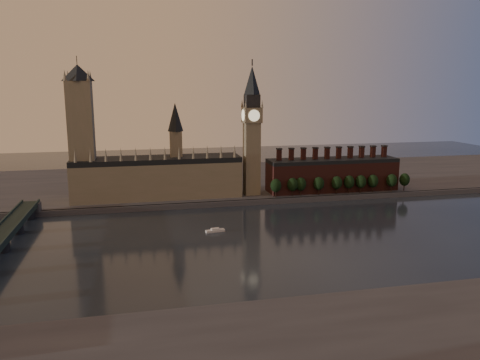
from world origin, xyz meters
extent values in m
plane|color=black|center=(0.00, 0.00, 0.00)|extent=(900.00, 900.00, 0.00)
cube|color=#4B4B50|center=(0.00, 90.00, 2.00)|extent=(900.00, 4.00, 4.00)
cube|color=#4B4B50|center=(0.00, 180.00, 2.00)|extent=(900.00, 180.00, 4.00)
cube|color=#7E6F5A|center=(-65.00, 115.00, 18.00)|extent=(130.00, 30.00, 28.00)
cube|color=black|center=(-65.00, 115.00, 34.00)|extent=(130.00, 30.00, 4.00)
cube|color=#7E6F5A|center=(-50.00, 115.00, 44.00)|extent=(9.00, 9.00, 24.00)
cone|color=black|center=(-50.00, 115.00, 67.00)|extent=(12.00, 12.00, 22.00)
cone|color=#7E6F5A|center=(-124.00, 101.00, 41.00)|extent=(2.60, 2.60, 10.00)
cone|color=#7E6F5A|center=(-113.27, 101.00, 41.00)|extent=(2.60, 2.60, 10.00)
cone|color=#7E6F5A|center=(-102.55, 101.00, 41.00)|extent=(2.60, 2.60, 10.00)
cone|color=#7E6F5A|center=(-91.82, 101.00, 41.00)|extent=(2.60, 2.60, 10.00)
cone|color=#7E6F5A|center=(-81.09, 101.00, 41.00)|extent=(2.60, 2.60, 10.00)
cone|color=#7E6F5A|center=(-70.36, 101.00, 41.00)|extent=(2.60, 2.60, 10.00)
cone|color=#7E6F5A|center=(-59.64, 101.00, 41.00)|extent=(2.60, 2.60, 10.00)
cone|color=#7E6F5A|center=(-48.91, 101.00, 41.00)|extent=(2.60, 2.60, 10.00)
cone|color=#7E6F5A|center=(-38.18, 101.00, 41.00)|extent=(2.60, 2.60, 10.00)
cone|color=#7E6F5A|center=(-27.45, 101.00, 41.00)|extent=(2.60, 2.60, 10.00)
cone|color=#7E6F5A|center=(-16.73, 101.00, 41.00)|extent=(2.60, 2.60, 10.00)
cone|color=#7E6F5A|center=(-6.00, 101.00, 41.00)|extent=(2.60, 2.60, 10.00)
cube|color=#7E6F5A|center=(-120.00, 115.00, 49.00)|extent=(18.00, 18.00, 90.00)
cone|color=black|center=(-120.00, 115.00, 100.00)|extent=(24.00, 24.00, 12.00)
cylinder|color=#232326|center=(-120.00, 115.00, 106.00)|extent=(0.50, 0.50, 12.00)
cone|color=#7E6F5A|center=(-128.00, 107.00, 98.00)|extent=(3.00, 3.00, 8.00)
cone|color=#7E6F5A|center=(-112.00, 107.00, 98.00)|extent=(3.00, 3.00, 8.00)
cone|color=#7E6F5A|center=(-128.00, 123.00, 98.00)|extent=(3.00, 3.00, 8.00)
cone|color=#7E6F5A|center=(-112.00, 123.00, 98.00)|extent=(3.00, 3.00, 8.00)
cube|color=#7E6F5A|center=(10.00, 110.00, 33.00)|extent=(12.00, 12.00, 58.00)
cube|color=#7E6F5A|center=(10.00, 110.00, 68.00)|extent=(14.00, 14.00, 12.00)
cube|color=#232326|center=(10.00, 110.00, 79.00)|extent=(11.00, 11.00, 10.00)
cone|color=black|center=(10.00, 110.00, 95.00)|extent=(13.00, 13.00, 22.00)
cylinder|color=#232326|center=(10.00, 110.00, 108.50)|extent=(1.00, 1.00, 5.00)
cylinder|color=beige|center=(10.00, 102.80, 68.00)|extent=(9.00, 0.50, 9.00)
cylinder|color=beige|center=(10.00, 117.20, 68.00)|extent=(9.00, 0.50, 9.00)
cylinder|color=beige|center=(2.80, 110.00, 68.00)|extent=(0.50, 9.00, 9.00)
cylinder|color=beige|center=(17.20, 110.00, 68.00)|extent=(0.50, 9.00, 9.00)
cone|color=#7E6F5A|center=(3.50, 103.50, 77.00)|extent=(2.00, 2.00, 6.00)
cone|color=#7E6F5A|center=(16.50, 103.50, 77.00)|extent=(2.00, 2.00, 6.00)
cone|color=#7E6F5A|center=(3.50, 116.50, 77.00)|extent=(2.00, 2.00, 6.00)
cone|color=#7E6F5A|center=(16.50, 116.50, 77.00)|extent=(2.00, 2.00, 6.00)
cube|color=#4D221D|center=(80.00, 110.00, 16.00)|extent=(110.00, 25.00, 24.00)
cube|color=black|center=(80.00, 110.00, 29.50)|extent=(110.00, 25.00, 3.00)
cube|color=#4D221D|center=(33.00, 110.00, 35.50)|extent=(3.50, 3.50, 9.00)
cube|color=#232326|center=(33.00, 110.00, 40.50)|extent=(4.20, 4.20, 1.00)
cube|color=#4D221D|center=(43.44, 110.00, 35.50)|extent=(3.50, 3.50, 9.00)
cube|color=#232326|center=(43.44, 110.00, 40.50)|extent=(4.20, 4.20, 1.00)
cube|color=#4D221D|center=(53.89, 110.00, 35.50)|extent=(3.50, 3.50, 9.00)
cube|color=#232326|center=(53.89, 110.00, 40.50)|extent=(4.20, 4.20, 1.00)
cube|color=#4D221D|center=(64.33, 110.00, 35.50)|extent=(3.50, 3.50, 9.00)
cube|color=#232326|center=(64.33, 110.00, 40.50)|extent=(4.20, 4.20, 1.00)
cube|color=#4D221D|center=(74.78, 110.00, 35.50)|extent=(3.50, 3.50, 9.00)
cube|color=#232326|center=(74.78, 110.00, 40.50)|extent=(4.20, 4.20, 1.00)
cube|color=#4D221D|center=(85.22, 110.00, 35.50)|extent=(3.50, 3.50, 9.00)
cube|color=#232326|center=(85.22, 110.00, 40.50)|extent=(4.20, 4.20, 1.00)
cube|color=#4D221D|center=(95.67, 110.00, 35.50)|extent=(3.50, 3.50, 9.00)
cube|color=#232326|center=(95.67, 110.00, 40.50)|extent=(4.20, 4.20, 1.00)
cube|color=#4D221D|center=(106.11, 110.00, 35.50)|extent=(3.50, 3.50, 9.00)
cube|color=#232326|center=(106.11, 110.00, 40.50)|extent=(4.20, 4.20, 1.00)
cube|color=#4D221D|center=(116.56, 110.00, 35.50)|extent=(3.50, 3.50, 9.00)
cube|color=#232326|center=(116.56, 110.00, 40.50)|extent=(4.20, 4.20, 1.00)
cube|color=#4D221D|center=(127.00, 110.00, 35.50)|extent=(3.50, 3.50, 9.00)
cube|color=#232326|center=(127.00, 110.00, 40.50)|extent=(4.20, 4.20, 1.00)
cylinder|color=black|center=(25.90, 94.44, 7.00)|extent=(0.80, 0.80, 6.00)
ellipsoid|color=black|center=(25.90, 94.44, 13.50)|extent=(8.60, 8.60, 10.75)
cylinder|color=black|center=(40.06, 95.27, 7.00)|extent=(0.80, 0.80, 6.00)
ellipsoid|color=black|center=(40.06, 95.27, 13.50)|extent=(8.60, 8.60, 10.75)
cylinder|color=black|center=(47.03, 95.48, 7.00)|extent=(0.80, 0.80, 6.00)
ellipsoid|color=black|center=(47.03, 95.48, 13.50)|extent=(8.60, 8.60, 10.75)
cylinder|color=black|center=(62.07, 94.74, 7.00)|extent=(0.80, 0.80, 6.00)
ellipsoid|color=black|center=(62.07, 94.74, 13.50)|extent=(8.60, 8.60, 10.75)
cylinder|color=black|center=(77.61, 94.71, 7.00)|extent=(0.80, 0.80, 6.00)
ellipsoid|color=black|center=(77.61, 94.71, 13.50)|extent=(8.60, 8.60, 10.75)
cylinder|color=black|center=(88.69, 95.17, 7.00)|extent=(0.80, 0.80, 6.00)
ellipsoid|color=black|center=(88.69, 95.17, 13.50)|extent=(8.60, 8.60, 10.75)
cylinder|color=black|center=(98.79, 94.42, 7.00)|extent=(0.80, 0.80, 6.00)
ellipsoid|color=black|center=(98.79, 94.42, 13.50)|extent=(8.60, 8.60, 10.75)
cylinder|color=black|center=(109.51, 94.25, 7.00)|extent=(0.80, 0.80, 6.00)
ellipsoid|color=black|center=(109.51, 94.25, 13.50)|extent=(8.60, 8.60, 10.75)
cylinder|color=black|center=(126.28, 93.60, 7.00)|extent=(0.80, 0.80, 6.00)
ellipsoid|color=black|center=(126.28, 93.60, 13.50)|extent=(8.60, 8.60, 10.75)
cylinder|color=black|center=(138.62, 94.39, 7.00)|extent=(0.80, 0.80, 6.00)
ellipsoid|color=black|center=(138.62, 94.39, 13.50)|extent=(8.60, 8.60, 10.75)
cube|color=#1E2F2B|center=(-149.50, -5.00, 10.90)|extent=(1.00, 200.00, 1.30)
cube|color=#4B4B50|center=(-155.00, 90.00, 7.00)|extent=(14.00, 8.00, 6.00)
cylinder|color=#232326|center=(-155.00, 17.00, 3.88)|extent=(8.00, 8.00, 7.75)
cylinder|color=#232326|center=(-155.00, 51.00, 3.88)|extent=(8.00, 8.00, 7.75)
cylinder|color=#232326|center=(-155.00, 85.00, 3.88)|extent=(8.00, 8.00, 7.75)
cube|color=silver|center=(-34.02, 27.46, 0.69)|extent=(12.46, 5.21, 1.38)
cube|color=silver|center=(-34.02, 27.46, 1.90)|extent=(5.50, 3.33, 1.04)
camera|label=1|loc=(-79.94, -251.65, 88.75)|focal=35.00mm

